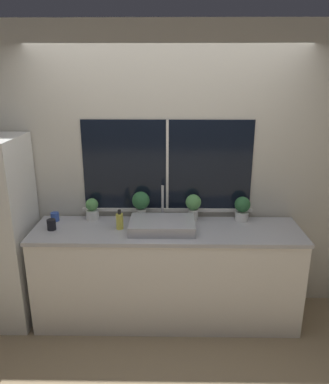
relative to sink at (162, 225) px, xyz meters
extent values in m
plane|color=#937F60|center=(0.04, -0.28, -0.97)|extent=(14.00, 14.00, 0.00)
cube|color=beige|center=(0.04, 0.37, 0.38)|extent=(8.00, 0.06, 2.70)
cube|color=black|center=(0.04, 0.34, 0.46)|extent=(1.59, 0.01, 0.85)
cube|color=silver|center=(0.04, 0.33, 0.46)|extent=(0.02, 0.01, 0.85)
cube|color=silver|center=(0.04, 0.33, 0.02)|extent=(1.65, 0.04, 0.03)
cube|color=white|center=(0.04, 0.01, -0.52)|extent=(2.39, 0.59, 0.89)
cube|color=#ADADB2|center=(0.04, 0.01, -0.06)|extent=(2.41, 0.61, 0.03)
cube|color=#ADADB2|center=(0.00, 0.00, 0.00)|extent=(0.58, 0.38, 0.09)
cylinder|color=#B7B7BC|center=(0.00, 0.22, -0.03)|extent=(0.04, 0.04, 0.03)
cylinder|color=#B7B7BC|center=(0.00, 0.22, 0.14)|extent=(0.02, 0.02, 0.32)
cylinder|color=white|center=(-0.67, 0.23, 0.00)|extent=(0.12, 0.12, 0.09)
sphere|color=#569951|center=(-0.67, 0.23, 0.10)|extent=(0.12, 0.12, 0.12)
cylinder|color=white|center=(-0.20, 0.23, 0.01)|extent=(0.09, 0.09, 0.11)
sphere|color=#2D6638|center=(-0.20, 0.23, 0.15)|extent=(0.17, 0.17, 0.17)
cylinder|color=white|center=(0.29, 0.23, 0.01)|extent=(0.09, 0.09, 0.11)
sphere|color=#569951|center=(0.29, 0.23, 0.13)|extent=(0.15, 0.15, 0.15)
cylinder|color=white|center=(0.75, 0.23, 0.00)|extent=(0.13, 0.13, 0.08)
sphere|color=#2D6638|center=(0.75, 0.23, 0.11)|extent=(0.15, 0.15, 0.15)
cylinder|color=#DBD14C|center=(-0.38, 0.01, 0.02)|extent=(0.06, 0.06, 0.14)
cylinder|color=black|center=(-0.38, 0.01, 0.11)|extent=(0.03, 0.03, 0.04)
cylinder|color=#3351AD|center=(-1.02, 0.19, -0.01)|extent=(0.08, 0.08, 0.08)
cylinder|color=black|center=(-0.99, -0.02, 0.00)|extent=(0.08, 0.08, 0.10)
camera|label=1|loc=(0.07, -3.07, 1.30)|focal=35.00mm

